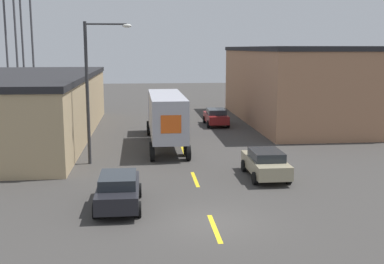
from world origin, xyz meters
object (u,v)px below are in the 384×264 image
semi_truck (165,114)px  parked_car_right_far (216,117)px  parked_car_left_near (118,190)px  parked_car_right_near (266,163)px  street_lamp (92,83)px

semi_truck → parked_car_right_far: bearing=58.0°
parked_car_left_near → parked_car_right_far: bearing=70.9°
parked_car_right_far → parked_car_right_near: 18.39m
semi_truck → street_lamp: bearing=-129.8°
parked_car_left_near → street_lamp: size_ratio=0.52×
parked_car_right_near → semi_truck: bearing=117.0°
semi_truck → parked_car_right_near: size_ratio=2.82×
parked_car_left_near → street_lamp: bearing=102.3°
parked_car_right_far → parked_car_right_near: bearing=-90.0°
parked_car_left_near → parked_car_right_near: size_ratio=1.00×
parked_car_right_near → street_lamp: bearing=156.4°
semi_truck → parked_car_right_far: (5.10, 8.40, -1.49)m
parked_car_right_far → street_lamp: bearing=-124.7°
parked_car_left_near → street_lamp: 9.75m
semi_truck → parked_car_left_near: size_ratio=2.82×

